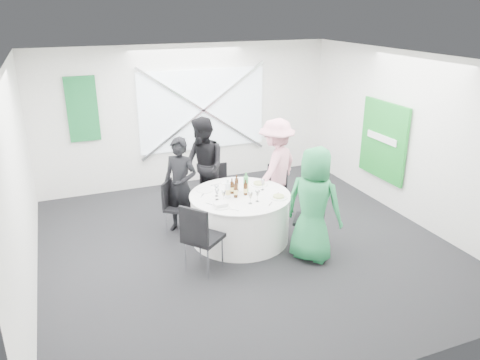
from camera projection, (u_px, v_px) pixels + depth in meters
name	position (u px, v px, depth m)	size (l,w,h in m)	color
floor	(245.00, 244.00, 7.28)	(6.00, 6.00, 0.00)	black
ceiling	(246.00, 60.00, 6.29)	(6.00, 6.00, 0.00)	white
wall_back	(188.00, 116.00, 9.38)	(6.00, 6.00, 0.00)	white
wall_front	(373.00, 256.00, 4.18)	(6.00, 6.00, 0.00)	white
wall_left	(20.00, 187.00, 5.74)	(6.00, 6.00, 0.00)	white
wall_right	(410.00, 138.00, 7.83)	(6.00, 6.00, 0.00)	white
window_panel	(203.00, 110.00, 9.42)	(2.60, 0.03, 1.60)	white
window_brace_a	(203.00, 110.00, 9.38)	(0.05, 0.05, 3.16)	silver
window_brace_b	(203.00, 110.00, 9.38)	(0.05, 0.05, 3.16)	silver
green_banner	(82.00, 109.00, 8.54)	(0.55, 0.04, 1.20)	#125B27
green_sign	(383.00, 141.00, 8.40)	(0.05, 1.20, 1.40)	#198A2A
banquet_table	(240.00, 217.00, 7.32)	(1.56, 1.56, 0.76)	white
chair_back	(219.00, 185.00, 8.24)	(0.41, 0.42, 0.88)	black
chair_back_left	(174.00, 203.00, 7.53)	(0.55, 0.55, 0.86)	black
chair_back_right	(274.00, 187.00, 8.14)	(0.56, 0.56, 0.88)	black
chair_front_right	(315.00, 215.00, 6.98)	(0.60, 0.60, 0.94)	black
chair_front_left	(199.00, 234.00, 6.31)	(0.65, 0.65, 1.02)	black
person_man_back_left	(180.00, 186.00, 7.47)	(0.57, 0.38, 1.57)	black
person_man_back	(203.00, 167.00, 8.08)	(0.84, 0.46, 1.73)	black
person_woman_pink	(276.00, 168.00, 8.06)	(1.11, 0.51, 1.72)	#F8A0B3
person_woman_green	(314.00, 205.00, 6.60)	(0.83, 0.54, 1.70)	#258A4D
plate_back	(228.00, 182.00, 7.66)	(0.27, 0.27, 0.01)	white
plate_back_left	(205.00, 190.00, 7.33)	(0.26, 0.26, 0.01)	white
plate_back_right	(259.00, 184.00, 7.57)	(0.28, 0.28, 0.04)	white
plate_front_right	(279.00, 197.00, 7.06)	(0.26, 0.26, 0.04)	white
plate_front_left	(221.00, 206.00, 6.75)	(0.26, 0.26, 0.01)	white
napkin	(221.00, 205.00, 6.73)	(0.19, 0.13, 0.05)	white
beer_bottle_a	(232.00, 188.00, 7.20)	(0.06, 0.06, 0.25)	#3D1E0B
beer_bottle_b	(237.00, 185.00, 7.29)	(0.06, 0.06, 0.27)	#3D1E0B
beer_bottle_c	(245.00, 189.00, 7.14)	(0.06, 0.06, 0.24)	#3D1E0B
beer_bottle_d	(236.00, 191.00, 7.05)	(0.06, 0.06, 0.28)	#3D1E0B
green_water_bottle	(246.00, 184.00, 7.24)	(0.08, 0.08, 0.32)	green
clear_water_bottle	(228.00, 190.00, 7.04)	(0.08, 0.08, 0.29)	white
wine_glass_a	(263.00, 182.00, 7.32)	(0.07, 0.07, 0.17)	white
wine_glass_b	(217.00, 188.00, 7.08)	(0.07, 0.07, 0.17)	white
wine_glass_c	(217.00, 192.00, 6.95)	(0.07, 0.07, 0.17)	white
wine_glass_d	(257.00, 194.00, 6.90)	(0.07, 0.07, 0.17)	white
wine_glass_e	(224.00, 194.00, 6.89)	(0.07, 0.07, 0.17)	white
wine_glass_f	(250.00, 196.00, 6.82)	(0.07, 0.07, 0.17)	white
fork_a	(210.00, 204.00, 6.83)	(0.01, 0.15, 0.01)	silver
knife_a	(234.00, 210.00, 6.65)	(0.01, 0.15, 0.01)	silver
fork_b	(206.00, 190.00, 7.36)	(0.01, 0.15, 0.01)	silver
knife_b	(202.00, 195.00, 7.15)	(0.01, 0.15, 0.01)	silver
fork_c	(270.00, 204.00, 6.84)	(0.01, 0.15, 0.01)	silver
knife_c	(277.00, 194.00, 7.19)	(0.01, 0.15, 0.01)	silver
fork_d	(235.00, 181.00, 7.72)	(0.01, 0.15, 0.01)	silver
knife_d	(215.00, 185.00, 7.57)	(0.01, 0.15, 0.01)	silver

